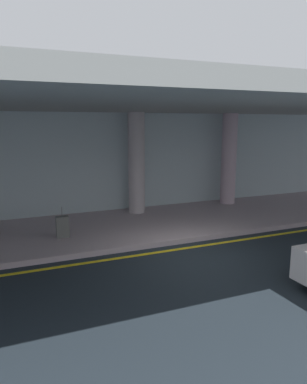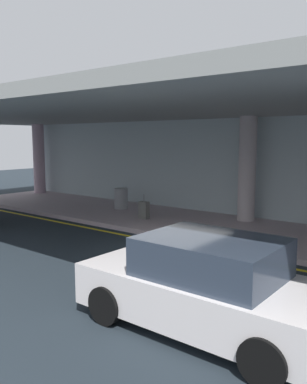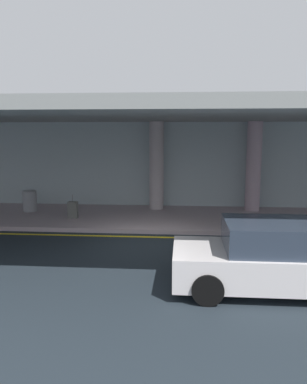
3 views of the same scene
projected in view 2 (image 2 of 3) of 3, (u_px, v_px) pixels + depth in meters
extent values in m
plane|color=#202830|center=(171.00, 252.00, 10.73)|extent=(60.00, 60.00, 0.00)
cube|color=#B7A3AA|center=(226.00, 229.00, 13.13)|extent=(26.00, 4.20, 0.15)
cube|color=yellow|center=(185.00, 247.00, 11.22)|extent=(26.00, 0.14, 0.01)
cylinder|color=#BE9DAE|center=(39.00, 159.00, 21.36)|extent=(0.60, 0.60, 3.65)
cylinder|color=#B3A6AA|center=(247.00, 169.00, 13.98)|extent=(0.60, 0.60, 3.65)
cube|color=gray|center=(222.00, 108.00, 12.23)|extent=(28.00, 13.20, 0.30)
cube|color=#A9B9BE|center=(257.00, 170.00, 14.64)|extent=(26.00, 0.30, 3.80)
cube|color=silver|center=(205.00, 295.00, 6.33)|extent=(4.10, 1.80, 0.70)
cube|color=#2D3847|center=(211.00, 257.00, 6.19)|extent=(2.10, 1.60, 0.60)
cylinder|color=black|center=(264.00, 361.00, 4.87)|extent=(0.64, 0.22, 0.64)
cylinder|color=black|center=(168.00, 277.00, 7.85)|extent=(0.64, 0.22, 0.64)
cylinder|color=black|center=(106.00, 305.00, 6.53)|extent=(0.64, 0.22, 0.64)
cube|color=#5B5C57|center=(144.00, 210.00, 14.48)|extent=(0.36, 0.22, 0.62)
cylinder|color=slate|center=(144.00, 198.00, 14.42)|extent=(0.02, 0.02, 0.28)
cylinder|color=gray|center=(121.00, 198.00, 16.60)|extent=(0.56, 0.56, 0.85)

